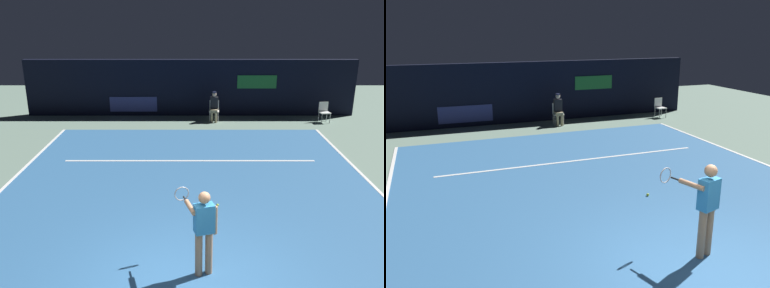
{
  "view_description": "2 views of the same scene",
  "coord_description": "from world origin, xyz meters",
  "views": [
    {
      "loc": [
        0.07,
        -5.92,
        4.83
      ],
      "look_at": [
        0.04,
        5.83,
        0.8
      ],
      "focal_mm": 37.29,
      "sensor_mm": 36.0,
      "label": 1
    },
    {
      "loc": [
        -4.08,
        -4.79,
        3.92
      ],
      "look_at": [
        -0.29,
        5.36,
        0.86
      ],
      "focal_mm": 37.99,
      "sensor_mm": 36.0,
      "label": 2
    }
  ],
  "objects": [
    {
      "name": "ground_plane",
      "position": [
        0.0,
        4.48,
        0.0
      ],
      "size": [
        31.04,
        31.04,
        0.0
      ],
      "primitive_type": "plane",
      "color": "slate"
    },
    {
      "name": "court_surface",
      "position": [
        0.0,
        4.48,
        0.01
      ],
      "size": [
        10.61,
        10.96,
        0.01
      ],
      "primitive_type": "cube",
      "color": "#336699",
      "rests_on": "ground"
    },
    {
      "name": "line_sideline_left",
      "position": [
        5.25,
        4.48,
        0.01
      ],
      "size": [
        0.1,
        10.96,
        0.01
      ],
      "primitive_type": "cube",
      "color": "white",
      "rests_on": "court_surface"
    },
    {
      "name": "line_sideline_right",
      "position": [
        -5.25,
        4.48,
        0.01
      ],
      "size": [
        0.1,
        10.96,
        0.01
      ],
      "primitive_type": "cube",
      "color": "white",
      "rests_on": "court_surface"
    },
    {
      "name": "line_service",
      "position": [
        0.0,
        6.4,
        0.01
      ],
      "size": [
        8.27,
        0.1,
        0.01
      ],
      "primitive_type": "cube",
      "color": "white",
      "rests_on": "court_surface"
    },
    {
      "name": "back_wall",
      "position": [
        -0.0,
        12.45,
        1.3
      ],
      "size": [
        15.26,
        0.33,
        2.6
      ],
      "color": "black",
      "rests_on": "ground"
    },
    {
      "name": "tennis_player",
      "position": [
        0.28,
        0.51,
        0.99
      ],
      "size": [
        0.82,
        0.92,
        1.73
      ],
      "color": "tan",
      "rests_on": "ground"
    },
    {
      "name": "line_judge_on_chair",
      "position": [
        1.05,
        11.34,
        0.69
      ],
      "size": [
        0.47,
        0.55,
        1.32
      ],
      "color": "white",
      "rests_on": "ground"
    },
    {
      "name": "courtside_chair_near",
      "position": [
        5.92,
        11.21,
        0.5
      ],
      "size": [
        0.48,
        0.46,
        0.88
      ],
      "color": "white",
      "rests_on": "ground"
    },
    {
      "name": "tennis_ball",
      "position": [
        0.72,
        3.21,
        0.05
      ],
      "size": [
        0.07,
        0.07,
        0.07
      ],
      "primitive_type": "sphere",
      "color": "#CCE033",
      "rests_on": "court_surface"
    }
  ]
}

